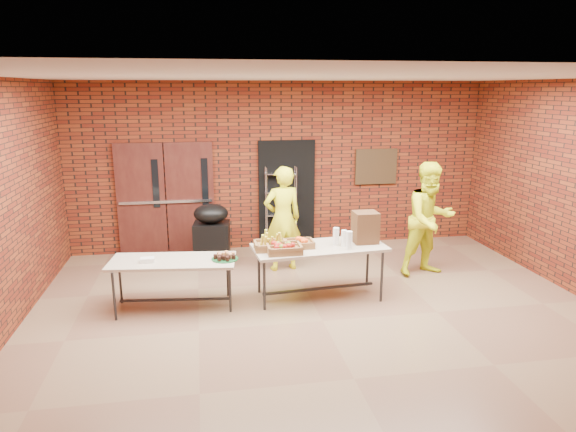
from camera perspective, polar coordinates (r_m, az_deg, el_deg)
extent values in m
cube|color=brown|center=(7.10, 3.87, -11.70)|extent=(8.00, 7.00, 0.04)
cube|color=silver|center=(6.40, 4.36, 15.42)|extent=(8.00, 7.00, 0.04)
cube|color=maroon|center=(9.96, -0.77, 5.59)|extent=(8.00, 0.04, 3.20)
cube|color=maroon|center=(3.43, 18.63, -11.91)|extent=(8.00, 0.04, 3.20)
cube|color=#4D1F16|center=(9.92, -15.99, 1.78)|extent=(0.88, 0.08, 2.10)
cube|color=#4D1F16|center=(9.86, -10.79, 2.00)|extent=(0.88, 0.08, 2.10)
cube|color=black|center=(9.78, -14.51, 3.51)|extent=(0.12, 0.02, 0.90)
cube|color=black|center=(9.75, -9.22, 3.74)|extent=(0.12, 0.02, 0.90)
cube|color=silver|center=(9.83, -13.40, 1.54)|extent=(1.70, 0.04, 0.05)
cube|color=black|center=(10.01, -0.14, 2.44)|extent=(1.10, 0.06, 2.10)
cube|color=#3B2B17|center=(10.37, 9.76, 5.44)|extent=(0.85, 0.04, 0.70)
cube|color=tan|center=(7.41, -12.70, -4.92)|extent=(1.82, 0.93, 0.04)
cube|color=#2C2C31|center=(7.61, -12.46, -9.07)|extent=(1.55, 0.22, 0.03)
cylinder|color=#2C2C31|center=(7.88, -18.14, -6.90)|extent=(0.03, 0.03, 0.68)
cylinder|color=#2C2C31|center=(7.80, -6.73, -6.50)|extent=(0.03, 0.03, 0.68)
cylinder|color=#2C2C31|center=(7.35, -18.76, -8.49)|extent=(0.03, 0.03, 0.68)
cylinder|color=#2C2C31|center=(7.26, -6.46, -8.09)|extent=(0.03, 0.03, 0.68)
cube|color=tan|center=(7.58, 3.51, -3.52)|extent=(2.01, 0.97, 0.04)
cube|color=#2C2C31|center=(7.80, 3.44, -8.06)|extent=(1.73, 0.19, 0.03)
cylinder|color=#2C2C31|center=(7.87, -3.25, -5.92)|extent=(0.04, 0.04, 0.76)
cylinder|color=#2C2C31|center=(8.24, 8.83, -5.15)|extent=(0.04, 0.04, 0.76)
cylinder|color=#2C2C31|center=(7.27, -2.65, -7.64)|extent=(0.04, 0.04, 0.76)
cylinder|color=#2C2C31|center=(7.66, 10.37, -6.70)|extent=(0.04, 0.04, 0.76)
cube|color=#8E5E39|center=(7.41, -1.96, -3.45)|extent=(0.46, 0.36, 0.07)
cube|color=#8E5E39|center=(7.52, 1.29, -3.22)|extent=(0.41, 0.32, 0.06)
cube|color=#8E5E39|center=(7.26, -0.44, -3.81)|extent=(0.48, 0.38, 0.08)
cylinder|color=#165426|center=(7.30, -7.02, -4.74)|extent=(0.38, 0.38, 0.01)
cube|color=white|center=(7.39, -15.37, -4.73)|extent=(0.19, 0.12, 0.06)
cube|color=#4F2C1B|center=(7.78, 8.59, -1.24)|extent=(0.36, 0.32, 0.47)
cylinder|color=white|center=(7.57, 6.24, -2.47)|extent=(0.08, 0.08, 0.24)
cylinder|color=white|center=(7.44, 6.80, -2.69)|extent=(0.09, 0.09, 0.27)
cylinder|color=white|center=(7.60, 5.35, -2.29)|extent=(0.09, 0.09, 0.27)
cube|color=black|center=(9.15, -8.44, -3.10)|extent=(0.67, 0.57, 0.78)
ellipsoid|color=black|center=(9.01, -8.56, 0.28)|extent=(0.66, 0.58, 0.33)
imported|color=#F2F91B|center=(8.72, -0.61, -0.30)|extent=(0.72, 0.54, 1.81)
imported|color=#F2F91B|center=(8.81, 15.48, -0.35)|extent=(1.04, 0.88, 1.90)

